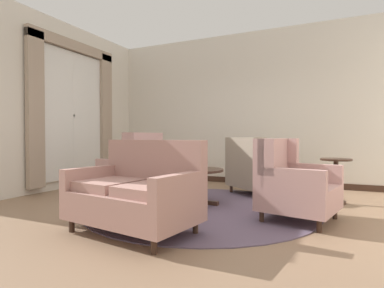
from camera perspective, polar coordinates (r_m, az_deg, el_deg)
The scene contains 13 objects.
ground at distance 4.25m, azimuth 0.01°, elevation -12.55°, with size 8.94×8.94×0.00m, color #896B51.
wall_back at distance 6.94m, azimuth 10.35°, elevation 6.46°, with size 6.54×0.08×3.29m, color silver.
wall_left at distance 6.79m, azimuth -21.98°, elevation 6.50°, with size 0.08×4.12×3.29m, color silver.
baseboard_back at distance 6.92m, azimuth 10.19°, elevation -6.68°, with size 6.38×0.03×0.12m, color #382319.
area_rug at distance 4.51m, azimuth 1.64°, elevation -11.64°, with size 3.24×3.24×0.01m, color #5B4C60.
window_with_curtains at distance 6.79m, azimuth -20.79°, elevation 6.26°, with size 0.12×2.17×2.84m.
coffee_table at distance 4.74m, azimuth 0.86°, elevation -5.86°, with size 0.81×0.81×0.53m.
porcelain_vase at distance 4.75m, azimuth 0.64°, elevation -2.85°, with size 0.20×0.20×0.33m.
settee at distance 3.42m, azimuth -10.17°, elevation -8.89°, with size 1.46×1.01×0.98m.
armchair_near_window at distance 4.04m, azimuth 18.00°, elevation -7.14°, with size 0.98×1.01×1.00m.
armchair_foreground_right at distance 5.62m, azimuth 11.24°, elevation -4.76°, with size 1.15×1.15×1.01m.
armchair_near_sideboard at distance 5.44m, azimuth -10.61°, elevation -4.71°, with size 0.97×0.85×1.09m.
side_table at distance 5.26m, azimuth 24.85°, elevation -5.44°, with size 0.46×0.46×0.69m.
Camera 1 is at (1.73, -3.74, 1.01)m, focal length 29.11 mm.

